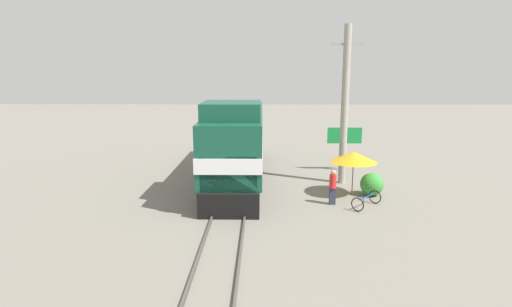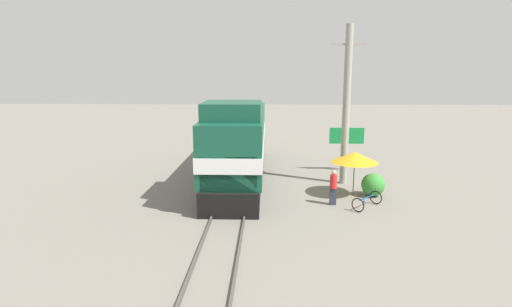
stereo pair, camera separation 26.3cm
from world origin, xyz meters
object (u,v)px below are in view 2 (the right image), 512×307
object	(u,v)px
utility_pole	(346,105)
billboard_sign	(347,138)
person_bystander	(333,186)
locomotive	(239,144)
vendor_umbrella	(355,157)
bicycle	(367,201)

from	to	relation	value
utility_pole	billboard_sign	bearing A→B (deg)	76.88
utility_pole	person_bystander	distance (m)	5.43
locomotive	vendor_umbrella	world-z (taller)	locomotive
billboard_sign	person_bystander	size ratio (longest dim) A/B	1.65
vendor_umbrella	bicycle	xyz separation A→B (m)	(0.26, -1.93, -1.71)
utility_pole	billboard_sign	xyz separation A→B (m)	(0.68, 2.91, -2.35)
utility_pole	vendor_umbrella	world-z (taller)	utility_pole
vendor_umbrella	person_bystander	distance (m)	2.27
locomotive	vendor_umbrella	distance (m)	6.91
vendor_umbrella	bicycle	world-z (taller)	vendor_umbrella
bicycle	person_bystander	bearing A→B (deg)	-151.14
locomotive	vendor_umbrella	xyz separation A→B (m)	(6.19, -3.07, -0.13)
bicycle	vendor_umbrella	bearing A→B (deg)	141.63
locomotive	billboard_sign	size ratio (longest dim) A/B	5.01
billboard_sign	locomotive	bearing A→B (deg)	-161.75
billboard_sign	bicycle	size ratio (longest dim) A/B	1.71
utility_pole	person_bystander	world-z (taller)	utility_pole
locomotive	person_bystander	world-z (taller)	locomotive
utility_pole	person_bystander	bearing A→B (deg)	-107.27
bicycle	utility_pole	bearing A→B (deg)	138.43
vendor_umbrella	utility_pole	bearing A→B (deg)	91.82
utility_pole	billboard_sign	distance (m)	3.80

